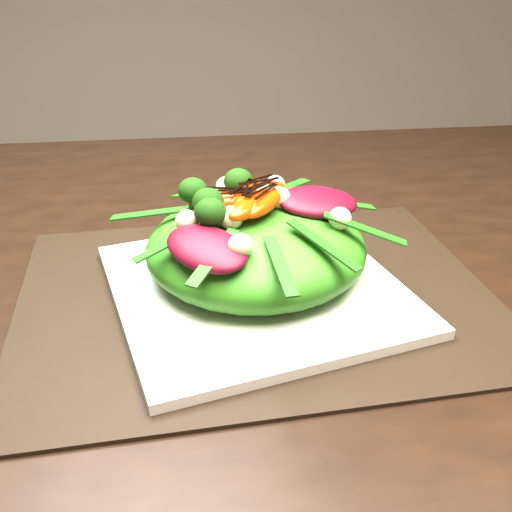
{
  "coord_description": "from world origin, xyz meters",
  "views": [
    {
      "loc": [
        -0.12,
        -0.62,
        1.07
      ],
      "look_at": [
        -0.06,
        -0.11,
        0.8
      ],
      "focal_mm": 42.0,
      "sensor_mm": 36.0,
      "label": 1
    }
  ],
  "objects": [
    {
      "name": "broccoli_floret",
      "position": [
        -0.13,
        -0.09,
        0.85
      ],
      "size": [
        0.05,
        0.05,
        0.04
      ],
      "primitive_type": "sphere",
      "rotation": [
        0.0,
        0.0,
        -0.27
      ],
      "color": "#113309",
      "rests_on": "lettuce_mound"
    },
    {
      "name": "balsamic_drizzle",
      "position": [
        -0.06,
        -0.08,
        0.86
      ],
      "size": [
        0.05,
        0.02,
        0.0
      ],
      "primitive_type": "cube",
      "rotation": [
        0.0,
        0.0,
        0.39
      ],
      "color": "black",
      "rests_on": "orange_segment"
    },
    {
      "name": "lettuce_mound",
      "position": [
        -0.06,
        -0.11,
        0.81
      ],
      "size": [
        0.28,
        0.28,
        0.07
      ],
      "primitive_type": "ellipsoid",
      "rotation": [
        0.0,
        0.0,
        -0.4
      ],
      "color": "#327B16",
      "rests_on": "salad_bowl"
    },
    {
      "name": "placemat",
      "position": [
        -0.06,
        -0.11,
        0.75
      ],
      "size": [
        0.49,
        0.38,
        0.0
      ],
      "primitive_type": "cube",
      "rotation": [
        0.0,
        0.0,
        0.06
      ],
      "color": "black",
      "rests_on": "dining_table"
    },
    {
      "name": "plate_base",
      "position": [
        -0.06,
        -0.11,
        0.76
      ],
      "size": [
        0.33,
        0.33,
        0.01
      ],
      "primitive_type": "cube",
      "rotation": [
        0.0,
        0.0,
        0.24
      ],
      "color": "white",
      "rests_on": "placemat"
    },
    {
      "name": "macadamia_nut",
      "position": [
        -0.03,
        -0.15,
        0.85
      ],
      "size": [
        0.03,
        0.03,
        0.02
      ],
      "primitive_type": "sphere",
      "rotation": [
        0.0,
        0.0,
        -0.39
      ],
      "color": "#CAB38E",
      "rests_on": "lettuce_mound"
    },
    {
      "name": "radicchio_leaf",
      "position": [
        0.0,
        -0.09,
        0.84
      ],
      "size": [
        0.09,
        0.06,
        0.02
      ],
      "primitive_type": "ellipsoid",
      "rotation": [
        0.0,
        0.0,
        0.09
      ],
      "color": "#410613",
      "rests_on": "lettuce_mound"
    },
    {
      "name": "salad_bowl",
      "position": [
        -0.06,
        -0.11,
        0.77
      ],
      "size": [
        0.23,
        0.23,
        0.02
      ],
      "primitive_type": "cylinder",
      "rotation": [
        0.0,
        0.0,
        0.02
      ],
      "color": "white",
      "rests_on": "plate_base"
    },
    {
      "name": "dining_table",
      "position": [
        0.0,
        0.0,
        0.73
      ],
      "size": [
        1.6,
        0.9,
        0.75
      ],
      "primitive_type": "cube",
      "color": "black",
      "rests_on": "floor"
    },
    {
      "name": "orange_segment",
      "position": [
        -0.06,
        -0.08,
        0.85
      ],
      "size": [
        0.06,
        0.04,
        0.02
      ],
      "primitive_type": "ellipsoid",
      "rotation": [
        0.0,
        0.0,
        0.39
      ],
      "color": "red",
      "rests_on": "lettuce_mound"
    }
  ]
}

